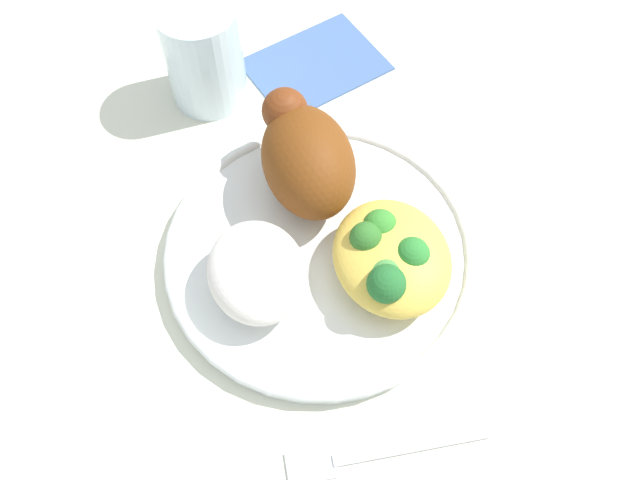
{
  "coord_description": "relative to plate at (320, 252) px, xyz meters",
  "views": [
    {
      "loc": [
        -0.25,
        0.07,
        0.47
      ],
      "look_at": [
        0.0,
        0.0,
        0.03
      ],
      "focal_mm": 37.55,
      "sensor_mm": 36.0,
      "label": 1
    }
  ],
  "objects": [
    {
      "name": "water_glass",
      "position": [
        0.2,
        0.05,
        0.04
      ],
      "size": [
        0.07,
        0.07,
        0.1
      ],
      "primitive_type": "cylinder",
      "color": "silver",
      "rests_on": "ground_plane"
    },
    {
      "name": "plate",
      "position": [
        0.0,
        0.0,
        0.0
      ],
      "size": [
        0.25,
        0.25,
        0.02
      ],
      "color": "white",
      "rests_on": "ground_plane"
    },
    {
      "name": "napkin",
      "position": [
        0.2,
        -0.05,
        -0.01
      ],
      "size": [
        0.12,
        0.14,
        0.0
      ],
      "primitive_type": "cube",
      "rotation": [
        0.0,
        0.0,
        0.29
      ],
      "color": "#47669E",
      "rests_on": "ground_plane"
    },
    {
      "name": "mac_cheese_with_broccoli",
      "position": [
        -0.04,
        -0.04,
        0.03
      ],
      "size": [
        0.1,
        0.09,
        0.05
      ],
      "color": "gold",
      "rests_on": "plate"
    },
    {
      "name": "rice_pile",
      "position": [
        -0.02,
        0.05,
        0.03
      ],
      "size": [
        0.09,
        0.07,
        0.04
      ],
      "primitive_type": "ellipsoid",
      "color": "white",
      "rests_on": "plate"
    },
    {
      "name": "roasted_chicken",
      "position": [
        0.06,
        -0.01,
        0.04
      ],
      "size": [
        0.11,
        0.07,
        0.07
      ],
      "color": "brown",
      "rests_on": "plate"
    },
    {
      "name": "fork",
      "position": [
        -0.16,
        0.01,
        -0.01
      ],
      "size": [
        0.03,
        0.14,
        0.01
      ],
      "color": "#B2B2B7",
      "rests_on": "ground_plane"
    },
    {
      "name": "ground_plane",
      "position": [
        0.0,
        0.0,
        -0.01
      ],
      "size": [
        2.0,
        2.0,
        0.0
      ],
      "primitive_type": "plane",
      "color": "silver"
    }
  ]
}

